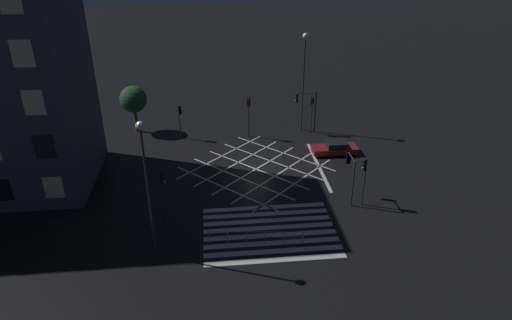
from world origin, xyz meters
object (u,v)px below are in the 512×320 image
traffic_light_median_north (249,109)px  street_lamp_east (304,60)px  traffic_light_nw_main (180,115)px  traffic_light_ne_main (305,103)px  traffic_light_se_cross (350,167)px  traffic_light_ne_cross (312,107)px  street_lamp_west (145,167)px  traffic_light_se_main (364,172)px  traffic_light_sw_main (162,187)px  street_tree_near (133,100)px  waiting_car (335,148)px

traffic_light_median_north → street_lamp_east: 7.37m
traffic_light_nw_main → traffic_light_ne_main: traffic_light_ne_main is taller
traffic_light_nw_main → traffic_light_ne_main: bearing=1.4°
traffic_light_se_cross → traffic_light_ne_cross: 13.21m
traffic_light_median_north → street_lamp_east: bearing=101.8°
traffic_light_median_north → street_lamp_west: street_lamp_west is taller
street_lamp_east → traffic_light_se_main: bearing=-83.0°
traffic_light_sw_main → street_lamp_east: street_lamp_east is taller
street_tree_near → traffic_light_nw_main: bearing=-26.0°
traffic_light_se_main → traffic_light_ne_main: traffic_light_ne_main is taller
traffic_light_median_north → traffic_light_ne_main: size_ratio=0.98×
traffic_light_sw_main → street_tree_near: street_tree_near is taller
traffic_light_sw_main → waiting_car: size_ratio=0.95×
traffic_light_sw_main → traffic_light_ne_main: 20.19m
traffic_light_se_main → waiting_car: (0.29, 9.06, -2.32)m
street_lamp_east → traffic_light_ne_cross: bearing=-43.0°
traffic_light_ne_main → waiting_car: size_ratio=1.03×
street_lamp_west → street_tree_near: 21.74m
traffic_light_ne_cross → street_tree_near: bearing=-97.3°
traffic_light_nw_main → traffic_light_se_cross: traffic_light_se_cross is taller
traffic_light_nw_main → traffic_light_se_cross: 19.01m
street_lamp_east → street_lamp_west: (-13.55, -19.64, -0.89)m
traffic_light_se_main → traffic_light_nw_main: bearing=-44.3°
traffic_light_sw_main → traffic_light_ne_cross: traffic_light_sw_main is taller
street_lamp_west → street_lamp_east: bearing=55.4°
traffic_light_median_north → traffic_light_ne_main: bearing=96.7°
traffic_light_median_north → traffic_light_sw_main: size_ratio=1.05×
traffic_light_ne_main → traffic_light_sw_main: bearing=48.3°
traffic_light_se_cross → traffic_light_ne_main: traffic_light_ne_main is taller
traffic_light_se_main → traffic_light_ne_cross: traffic_light_se_main is taller
waiting_car → traffic_light_se_main: bearing=88.2°
traffic_light_ne_cross → waiting_car: 5.70m
traffic_light_se_main → traffic_light_ne_main: bearing=-83.6°
traffic_light_ne_cross → traffic_light_se_main: bearing=3.9°
traffic_light_sw_main → waiting_car: (15.33, 9.69, -2.35)m
traffic_light_sw_main → street_lamp_west: street_lamp_west is taller
traffic_light_ne_main → waiting_car: (1.91, -5.39, -2.66)m
traffic_light_ne_main → street_tree_near: street_tree_near is taller
traffic_light_median_north → traffic_light_se_main: (7.56, -13.75, -0.19)m
traffic_light_se_cross → traffic_light_ne_main: size_ratio=0.89×
traffic_light_sw_main → street_tree_near: bearing=103.9°
traffic_light_median_north → street_lamp_west: 20.36m
street_tree_near → waiting_car: size_ratio=1.15×
traffic_light_se_cross → traffic_light_se_main: bearing=-139.1°
traffic_light_ne_main → street_tree_near: bearing=-6.5°
street_tree_near → traffic_light_ne_main: bearing=-6.5°
traffic_light_nw_main → traffic_light_se_main: (14.46, -14.13, 0.32)m
traffic_light_median_north → traffic_light_ne_main: 5.98m
traffic_light_median_north → traffic_light_se_cross: size_ratio=1.10×
street_tree_near → waiting_car: 21.12m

